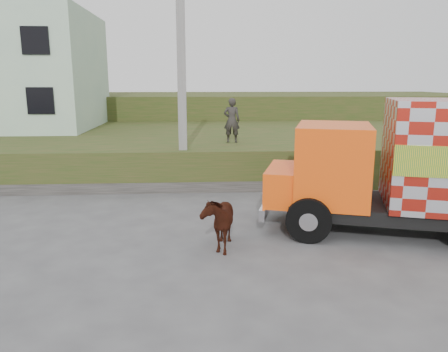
{
  "coord_description": "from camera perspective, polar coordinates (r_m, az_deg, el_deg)",
  "views": [
    {
      "loc": [
        -0.45,
        -11.36,
        3.99
      ],
      "look_at": [
        0.29,
        0.89,
        1.3
      ],
      "focal_mm": 35.0,
      "sensor_mm": 36.0,
      "label": 1
    }
  ],
  "objects": [
    {
      "name": "ground",
      "position": [
        12.05,
        -1.11,
        -6.98
      ],
      "size": [
        120.0,
        120.0,
        0.0
      ],
      "primitive_type": "plane",
      "color": "#474749",
      "rests_on": "ground"
    },
    {
      "name": "embankment",
      "position": [
        21.61,
        -2.22,
        3.74
      ],
      "size": [
        40.0,
        12.0,
        1.5
      ],
      "primitive_type": "cube",
      "color": "#2A4517",
      "rests_on": "ground"
    },
    {
      "name": "embankment_far",
      "position": [
        33.45,
        -2.69,
        8.1
      ],
      "size": [
        40.0,
        12.0,
        3.0
      ],
      "primitive_type": "cube",
      "color": "#2A4517",
      "rests_on": "ground"
    },
    {
      "name": "retaining_strip",
      "position": [
        16.09,
        -8.87,
        -1.41
      ],
      "size": [
        16.0,
        0.5,
        0.4
      ],
      "primitive_type": "cube",
      "color": "#595651",
      "rests_on": "ground"
    },
    {
      "name": "utility_pole",
      "position": [
        15.97,
        -5.55,
        12.62
      ],
      "size": [
        1.2,
        0.3,
        8.0
      ],
      "color": "gray",
      "rests_on": "ground"
    },
    {
      "name": "cargo_truck",
      "position": [
        12.37,
        26.5,
        0.95
      ],
      "size": [
        8.31,
        4.69,
        3.54
      ],
      "rotation": [
        0.0,
        0.0,
        -0.3
      ],
      "color": "black",
      "rests_on": "ground"
    },
    {
      "name": "cow",
      "position": [
        10.62,
        -0.8,
        -5.78
      ],
      "size": [
        0.91,
        1.69,
        1.37
      ],
      "primitive_type": "imported",
      "rotation": [
        0.0,
        0.0,
        -0.11
      ],
      "color": "#36160D",
      "rests_on": "ground"
    },
    {
      "name": "pedestrian",
      "position": [
        17.86,
        1.02,
        7.28
      ],
      "size": [
        0.71,
        0.52,
        1.81
      ],
      "primitive_type": "imported",
      "rotation": [
        0.0,
        0.0,
        3.0
      ],
      "color": "#2F2C2A",
      "rests_on": "embankment"
    }
  ]
}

